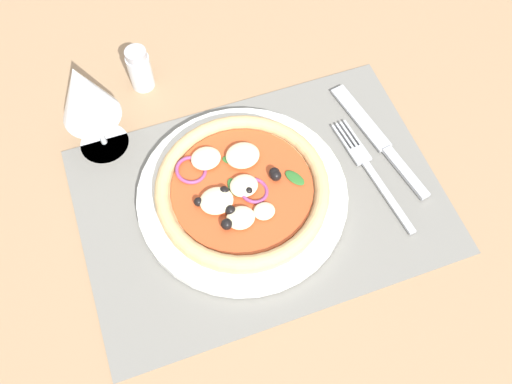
# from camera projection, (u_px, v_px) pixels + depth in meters

# --- Properties ---
(ground_plane) EXTENTS (1.90, 1.40, 0.02)m
(ground_plane) POSITION_uv_depth(u_px,v_px,m) (261.00, 205.00, 0.71)
(ground_plane) COLOR #9E7A56
(placemat) EXTENTS (0.45, 0.31, 0.00)m
(placemat) POSITION_uv_depth(u_px,v_px,m) (261.00, 200.00, 0.70)
(placemat) COLOR slate
(placemat) RESTS_ON ground_plane
(plate) EXTENTS (0.26, 0.26, 0.01)m
(plate) POSITION_uv_depth(u_px,v_px,m) (242.00, 196.00, 0.69)
(plate) COLOR silver
(plate) RESTS_ON placemat
(pizza) EXTENTS (0.21, 0.21, 0.03)m
(pizza) POSITION_uv_depth(u_px,v_px,m) (241.00, 189.00, 0.68)
(pizza) COLOR tan
(pizza) RESTS_ON plate
(fork) EXTENTS (0.04, 0.18, 0.00)m
(fork) POSITION_uv_depth(u_px,v_px,m) (369.00, 169.00, 0.71)
(fork) COLOR #B2B5BA
(fork) RESTS_ON placemat
(knife) EXTENTS (0.05, 0.20, 0.01)m
(knife) POSITION_uv_depth(u_px,v_px,m) (378.00, 139.00, 0.74)
(knife) COLOR #B2B5BA
(knife) RESTS_ON placemat
(wine_glass) EXTENTS (0.07, 0.07, 0.15)m
(wine_glass) POSITION_uv_depth(u_px,v_px,m) (84.00, 95.00, 0.65)
(wine_glass) COLOR silver
(wine_glass) RESTS_ON ground_plane
(pepper_shaker) EXTENTS (0.03, 0.03, 0.07)m
(pepper_shaker) POSITION_uv_depth(u_px,v_px,m) (140.00, 69.00, 0.76)
(pepper_shaker) COLOR silver
(pepper_shaker) RESTS_ON ground_plane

